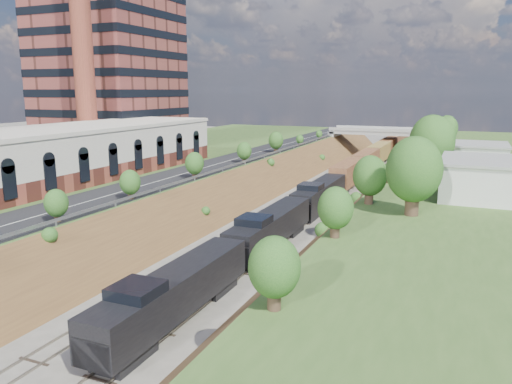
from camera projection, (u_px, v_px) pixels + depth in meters
name	position (u px, v px, depth m)	size (l,w,h in m)	color
platform_left	(121.00, 175.00, 85.64)	(44.00, 180.00, 5.00)	#3C5C26
embankment_left	(237.00, 200.00, 77.68)	(7.07, 180.00, 7.07)	brown
embankment_right	(380.00, 213.00, 69.21)	(7.07, 180.00, 7.07)	brown
rail_left_track	(288.00, 204.00, 74.43)	(1.58, 180.00, 0.18)	gray
rail_right_track	(322.00, 207.00, 72.43)	(1.58, 180.00, 0.18)	gray
road	(211.00, 166.00, 78.40)	(8.00, 180.00, 0.10)	black
guardrail	(234.00, 165.00, 76.54)	(0.10, 171.00, 0.70)	#99999E
commercial_building	(40.00, 157.00, 62.69)	(14.30, 62.30, 7.00)	brown
highrise_tower	(105.00, 4.00, 94.59)	(22.00, 22.00, 53.90)	brown
smokestack	(82.00, 37.00, 78.68)	(3.20, 3.20, 40.00)	brown
overpass	(378.00, 137.00, 128.32)	(24.50, 8.30, 7.40)	gray
white_building_near	(485.00, 179.00, 55.79)	(9.00, 12.00, 4.00)	silver
white_building_far	(478.00, 157.00, 75.84)	(8.00, 10.00, 3.60)	silver
tree_right_large	(414.00, 170.00, 47.00)	(5.25, 5.25, 7.61)	#473323
tree_left_crest	(18.00, 212.00, 40.54)	(2.45, 2.45, 3.55)	#473323
freight_train	(365.00, 162.00, 100.18)	(3.02, 153.92, 4.55)	black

